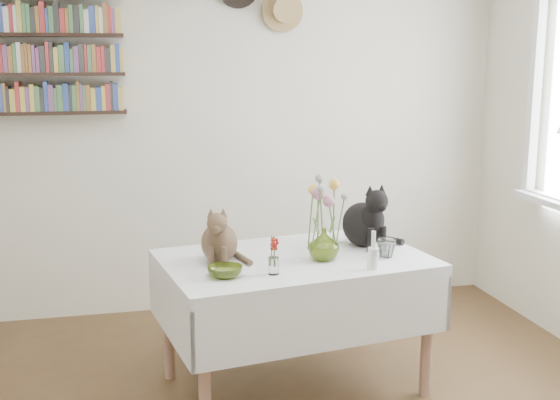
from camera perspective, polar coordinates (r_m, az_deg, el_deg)
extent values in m
cube|color=#ECE6C9|center=(4.86, -5.17, 5.63)|extent=(4.04, 0.04, 2.54)
cube|color=white|center=(4.83, 20.17, 7.93)|extent=(0.06, 0.06, 1.20)
cube|color=white|center=(3.66, 1.18, -5.09)|extent=(1.47, 1.07, 0.06)
cylinder|color=#A47963|center=(3.29, -6.16, -13.85)|extent=(0.06, 0.06, 0.67)
cylinder|color=#A47963|center=(3.76, 11.85, -10.72)|extent=(0.06, 0.06, 0.67)
cylinder|color=#A47963|center=(3.93, -9.05, -9.66)|extent=(0.06, 0.06, 0.67)
cylinder|color=#A47963|center=(4.33, 6.60, -7.58)|extent=(0.06, 0.06, 0.67)
imported|color=#9BB341|center=(3.59, 3.58, -3.62)|extent=(0.17, 0.17, 0.17)
imported|color=#9BB341|center=(3.33, -4.51, -5.82)|extent=(0.22, 0.22, 0.05)
imported|color=white|center=(3.68, 8.62, -3.89)|extent=(0.12, 0.12, 0.10)
cylinder|color=white|center=(3.47, 7.57, -4.74)|extent=(0.05, 0.05, 0.11)
cylinder|color=white|center=(3.44, 7.61, -3.21)|extent=(0.02, 0.02, 0.09)
cylinder|color=white|center=(3.36, -0.53, -5.37)|extent=(0.05, 0.05, 0.08)
cone|color=white|center=(3.88, 7.38, -3.34)|extent=(0.05, 0.05, 0.06)
sphere|color=beige|center=(3.87, 7.40, -2.75)|extent=(0.03, 0.03, 0.03)
cylinder|color=#4C7233|center=(3.56, 3.09, -1.79)|extent=(0.01, 0.01, 0.30)
sphere|color=#C67A94|center=(3.53, 3.12, 0.59)|extent=(0.07, 0.07, 0.07)
cylinder|color=#4C7233|center=(3.56, 4.30, -2.15)|extent=(0.01, 0.01, 0.26)
sphere|color=#C67A94|center=(3.53, 4.34, -0.09)|extent=(0.06, 0.06, 0.06)
cylinder|color=#4C7233|center=(3.60, 4.38, -1.33)|extent=(0.01, 0.01, 0.34)
sphere|color=yellow|center=(3.57, 4.42, 1.34)|extent=(0.06, 0.06, 0.06)
cylinder|color=#4C7233|center=(3.58, 2.50, -1.63)|extent=(0.01, 0.01, 0.31)
sphere|color=yellow|center=(3.55, 2.52, 0.81)|extent=(0.05, 0.05, 0.05)
cylinder|color=#4C7233|center=(3.60, 3.38, -1.08)|extent=(0.01, 0.01, 0.37)
sphere|color=#999E93|center=(3.56, 3.41, 1.83)|extent=(0.04, 0.04, 0.04)
cylinder|color=#4C7233|center=(3.51, 2.96, -1.71)|extent=(0.01, 0.01, 0.33)
sphere|color=#999E93|center=(3.48, 2.99, 0.94)|extent=(0.04, 0.04, 0.04)
cylinder|color=#4C7233|center=(3.54, 4.87, -1.96)|extent=(0.01, 0.01, 0.29)
sphere|color=#999E93|center=(3.51, 4.91, 0.34)|extent=(0.04, 0.04, 0.04)
cube|color=black|center=(4.71, -18.48, 6.75)|extent=(1.00, 0.16, 0.02)
cube|color=black|center=(4.70, -18.67, 9.66)|extent=(1.00, 0.16, 0.02)
cube|color=black|center=(4.70, -18.86, 12.58)|extent=(1.00, 0.16, 0.02)
cylinder|color=#A68950|center=(4.87, 0.20, 15.12)|extent=(0.28, 0.02, 0.28)
cylinder|color=#A68950|center=(4.83, 0.31, 15.15)|extent=(0.16, 0.08, 0.16)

